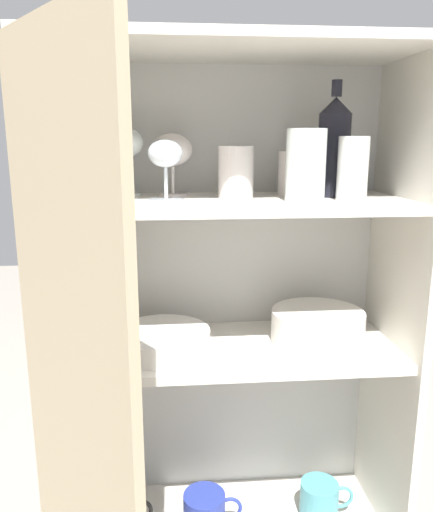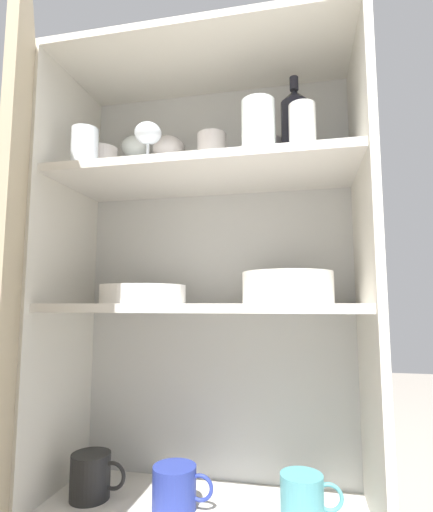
{
  "view_description": "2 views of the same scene",
  "coord_description": "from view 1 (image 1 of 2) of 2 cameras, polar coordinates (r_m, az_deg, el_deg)",
  "views": [
    {
      "loc": [
        -0.12,
        -0.89,
        1.2
      ],
      "look_at": [
        -0.03,
        0.14,
        0.96
      ],
      "focal_mm": 35.0,
      "sensor_mm": 36.0,
      "label": 1
    },
    {
      "loc": [
        0.23,
        -0.8,
        0.75
      ],
      "look_at": [
        0.02,
        0.19,
        0.87
      ],
      "focal_mm": 28.0,
      "sensor_mm": 36.0,
      "label": 2
    }
  ],
  "objects": [
    {
      "name": "tumbler_glass_2",
      "position": [
        1.08,
        -14.42,
        8.86
      ],
      "size": [
        0.08,
        0.08,
        0.1
      ],
      "color": "silver",
      "rests_on": "shelf_board_upper"
    },
    {
      "name": "wine_bottle",
      "position": [
        1.12,
        13.26,
        12.06
      ],
      "size": [
        0.07,
        0.07,
        0.24
      ],
      "color": "black",
      "rests_on": "shelf_board_upper"
    },
    {
      "name": "wine_glass_0",
      "position": [
        0.99,
        -5.86,
        10.95
      ],
      "size": [
        0.07,
        0.07,
        0.12
      ],
      "color": "white",
      "rests_on": "shelf_board_upper"
    },
    {
      "name": "tumbler_glass_3",
      "position": [
        1.06,
        15.3,
        9.61
      ],
      "size": [
        0.06,
        0.06,
        0.13
      ],
      "color": "white",
      "rests_on": "shelf_board_upper"
    },
    {
      "name": "tumbler_glass_0",
      "position": [
        1.02,
        10.16,
        10.15
      ],
      "size": [
        0.08,
        0.08,
        0.14
      ],
      "color": "white",
      "rests_on": "shelf_board_upper"
    },
    {
      "name": "coffee_mug_primary",
      "position": [
        1.39,
        11.73,
        -25.64
      ],
      "size": [
        0.13,
        0.09,
        0.09
      ],
      "color": "teal",
      "rests_on": "shelf_board_lower"
    },
    {
      "name": "wine_glass_2",
      "position": [
        1.11,
        -5.07,
        11.79
      ],
      "size": [
        0.09,
        0.09,
        0.14
      ],
      "color": "silver",
      "rests_on": "shelf_board_upper"
    },
    {
      "name": "tumbler_glass_5",
      "position": [
        1.14,
        9.02,
        9.35
      ],
      "size": [
        0.08,
        0.08,
        0.1
      ],
      "color": "silver",
      "rests_on": "shelf_board_upper"
    },
    {
      "name": "wine_glass_1",
      "position": [
        1.12,
        -10.44,
        12.36
      ],
      "size": [
        0.08,
        0.08,
        0.15
      ],
      "color": "white",
      "rests_on": "shelf_board_upper"
    },
    {
      "name": "cupboard_door",
      "position": [
        0.9,
        -15.33,
        -22.52
      ],
      "size": [
        0.23,
        0.32,
        1.37
      ],
      "color": "tan",
      "rests_on": "ground_plane"
    },
    {
      "name": "cupboard_side_left",
      "position": [
        1.19,
        -17.43,
        -13.33
      ],
      "size": [
        0.02,
        0.32,
        1.37
      ],
      "primitive_type": "cube",
      "color": "silver",
      "rests_on": "ground_plane"
    },
    {
      "name": "mixing_bowl_large",
      "position": [
        1.16,
        11.48,
        -7.75
      ],
      "size": [
        0.21,
        0.21,
        0.07
      ],
      "color": "silver",
      "rests_on": "shelf_board_middle"
    },
    {
      "name": "tumbler_glass_4",
      "position": [
        0.97,
        -14.92,
        8.66
      ],
      "size": [
        0.07,
        0.07,
        0.1
      ],
      "color": "white",
      "rests_on": "shelf_board_upper"
    },
    {
      "name": "tumbler_glass_1",
      "position": [
        1.07,
        2.23,
        9.57
      ],
      "size": [
        0.08,
        0.08,
        0.11
      ],
      "color": "silver",
      "rests_on": "shelf_board_upper"
    },
    {
      "name": "cupboard_back_panel",
      "position": [
        1.3,
        0.71,
        -10.24
      ],
      "size": [
        0.77,
        0.02,
        1.37
      ],
      "primitive_type": "cube",
      "color": "silver",
      "rests_on": "ground_plane"
    },
    {
      "name": "cupboard_side_right",
      "position": [
        1.26,
        19.14,
        -11.83
      ],
      "size": [
        0.02,
        0.32,
        1.37
      ],
      "primitive_type": "cube",
      "color": "silver",
      "rests_on": "ground_plane"
    },
    {
      "name": "plate_stack_white",
      "position": [
        1.11,
        -6.2,
        -9.55
      ],
      "size": [
        0.21,
        0.21,
        0.04
      ],
      "color": "white",
      "rests_on": "shelf_board_middle"
    },
    {
      "name": "shelf_board_upper",
      "position": [
        1.05,
        1.61,
        5.98
      ],
      "size": [
        0.74,
        0.29,
        0.02
      ],
      "primitive_type": "cube",
      "color": "silver"
    },
    {
      "name": "cupboard_top_panel",
      "position": [
        1.06,
        1.73,
        22.7
      ],
      "size": [
        0.77,
        0.32,
        0.02
      ],
      "primitive_type": "cube",
      "color": "silver",
      "rests_on": "cupboard_side_left"
    },
    {
      "name": "coffee_mug_extra_1",
      "position": [
        1.33,
        -1.3,
        -27.17
      ],
      "size": [
        0.14,
        0.1,
        0.09
      ],
      "color": "#283893",
      "rests_on": "shelf_board_lower"
    },
    {
      "name": "shelf_board_middle",
      "position": [
        1.14,
        1.5,
        -10.58
      ],
      "size": [
        0.74,
        0.29,
        0.02
      ],
      "primitive_type": "cube",
      "color": "silver"
    }
  ]
}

